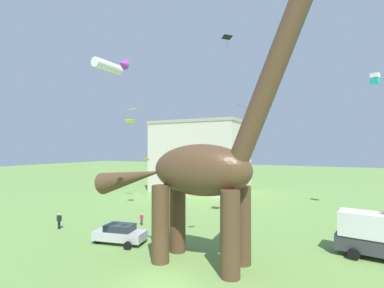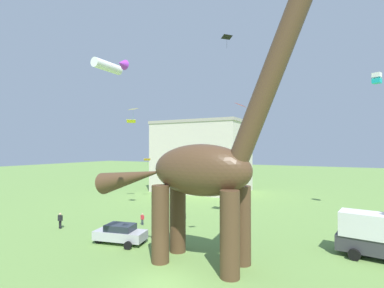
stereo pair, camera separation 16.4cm
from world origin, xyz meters
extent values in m
plane|color=#6B9347|center=(0.00, 0.00, 0.00)|extent=(240.00, 240.00, 0.00)
cylinder|color=#513823|center=(3.07, 5.08, 2.64)|extent=(1.22, 1.22, 5.27)
cylinder|color=#513823|center=(3.07, 2.75, 2.64)|extent=(1.22, 1.22, 5.27)
cylinder|color=#513823|center=(-1.98, 5.08, 2.64)|extent=(1.22, 1.22, 5.27)
cylinder|color=#513823|center=(-1.98, 2.75, 2.64)|extent=(1.22, 1.22, 5.27)
ellipsoid|color=#513823|center=(0.55, 3.92, 6.34)|extent=(7.22, 3.11, 3.55)
cylinder|color=#513823|center=(5.23, 3.92, 12.03)|extent=(5.19, 1.33, 10.28)
cone|color=#513823|center=(-5.50, 3.92, 5.53)|extent=(6.34, 1.78, 3.01)
cube|color=#B7B7BC|center=(-7.14, 4.50, 0.67)|extent=(4.49, 2.65, 0.72)
cube|color=#232B35|center=(-7.14, 4.50, 1.29)|extent=(2.55, 2.02, 0.52)
cylinder|color=black|center=(-5.59, 5.39, 0.31)|extent=(0.65, 0.35, 0.62)
cylinder|color=black|center=(-5.59, 3.61, 0.31)|extent=(0.65, 0.35, 0.62)
cylinder|color=black|center=(-8.70, 5.39, 0.31)|extent=(0.65, 0.35, 0.62)
cylinder|color=black|center=(-8.70, 3.61, 0.31)|extent=(0.65, 0.35, 0.62)
cube|color=#38383D|center=(11.48, 10.37, 0.95)|extent=(5.83, 2.85, 1.10)
cube|color=silver|center=(10.70, 10.37, 2.35)|extent=(3.83, 2.49, 1.70)
cylinder|color=black|center=(9.80, 11.42, 0.40)|extent=(0.83, 0.37, 0.80)
cylinder|color=black|center=(9.80, 9.32, 0.40)|extent=(0.83, 0.37, 0.80)
cylinder|color=#2D3347|center=(-9.02, 9.76, 0.29)|extent=(0.10, 0.10, 0.59)
cylinder|color=#2D3347|center=(-8.88, 9.76, 0.29)|extent=(0.10, 0.10, 0.59)
cube|color=#D1333D|center=(-8.95, 9.76, 0.79)|extent=(0.32, 0.20, 0.42)
sphere|color=tan|center=(-8.95, 9.76, 1.09)|extent=(0.18, 0.18, 0.18)
cylinder|color=#D1333D|center=(-9.14, 9.76, 0.81)|extent=(0.08, 0.08, 0.39)
cylinder|color=#D1333D|center=(-8.77, 9.76, 0.81)|extent=(0.08, 0.08, 0.39)
cylinder|color=#6B6056|center=(-8.83, 12.76, 0.41)|extent=(0.14, 0.14, 0.82)
cylinder|color=#6B6056|center=(-8.63, 12.76, 0.41)|extent=(0.14, 0.14, 0.82)
cube|color=silver|center=(-8.73, 12.76, 1.11)|extent=(0.44, 0.27, 0.58)
sphere|color=tan|center=(-8.73, 12.76, 1.52)|extent=(0.26, 0.26, 0.26)
cylinder|color=silver|center=(-8.99, 12.76, 1.13)|extent=(0.11, 0.11, 0.55)
cylinder|color=silver|center=(-8.48, 12.76, 1.13)|extent=(0.11, 0.11, 0.55)
cylinder|color=black|center=(-15.33, 5.00, 0.38)|extent=(0.13, 0.13, 0.76)
cylinder|color=black|center=(-15.14, 5.00, 0.38)|extent=(0.13, 0.13, 0.76)
cube|color=black|center=(-15.24, 5.00, 1.02)|extent=(0.41, 0.25, 0.54)
sphere|color=tan|center=(-15.24, 5.00, 1.41)|extent=(0.24, 0.24, 0.24)
cylinder|color=black|center=(-15.47, 5.00, 1.05)|extent=(0.10, 0.10, 0.51)
cylinder|color=black|center=(-15.00, 5.00, 1.05)|extent=(0.10, 0.10, 0.51)
cylinder|color=#6B6056|center=(-5.09, 11.25, 0.39)|extent=(0.13, 0.13, 0.77)
cylinder|color=#6B6056|center=(-4.90, 11.25, 0.39)|extent=(0.13, 0.13, 0.77)
cube|color=black|center=(-5.00, 11.25, 1.04)|extent=(0.42, 0.26, 0.55)
sphere|color=tan|center=(-5.00, 11.25, 1.44)|extent=(0.24, 0.24, 0.24)
cylinder|color=black|center=(-5.24, 11.25, 1.07)|extent=(0.10, 0.10, 0.52)
cylinder|color=black|center=(-4.76, 11.25, 1.07)|extent=(0.10, 0.10, 0.52)
cube|color=black|center=(2.58, 3.61, 15.02)|extent=(0.76, 0.78, 0.13)
cylinder|color=black|center=(2.58, 3.61, 14.61)|extent=(0.01, 0.01, 0.63)
cube|color=orange|center=(-18.01, 22.62, 6.06)|extent=(1.21, 1.18, 0.37)
cylinder|color=black|center=(-18.01, 22.62, 5.40)|extent=(0.01, 0.01, 1.01)
cube|color=yellow|center=(-13.39, 13.63, 12.59)|extent=(1.14, 0.87, 0.21)
cylinder|color=green|center=(-13.39, 13.63, 11.88)|extent=(0.01, 0.01, 1.09)
cube|color=red|center=(-0.06, 14.55, 12.24)|extent=(1.05, 1.44, 0.43)
cube|color=yellow|center=(-17.96, 18.71, 11.74)|extent=(1.56, 1.49, 0.41)
cylinder|color=white|center=(-2.83, -1.44, 12.55)|extent=(0.57, 1.99, 0.56)
cone|color=purple|center=(-1.74, -1.43, 12.55)|extent=(0.59, 0.50, 0.58)
cube|color=white|center=(12.65, 25.26, 16.16)|extent=(1.08, 1.08, 0.67)
cube|color=#19B2B7|center=(12.65, 25.26, 15.64)|extent=(1.08, 1.08, 0.67)
cube|color=beige|center=(-13.76, 33.45, 6.10)|extent=(15.91, 10.65, 12.20)
cube|color=#ABA396|center=(-13.76, 33.45, 12.45)|extent=(16.23, 10.86, 0.50)
camera|label=1|loc=(9.02, -13.72, 7.83)|focal=26.74mm
camera|label=2|loc=(9.17, -13.64, 7.83)|focal=26.74mm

